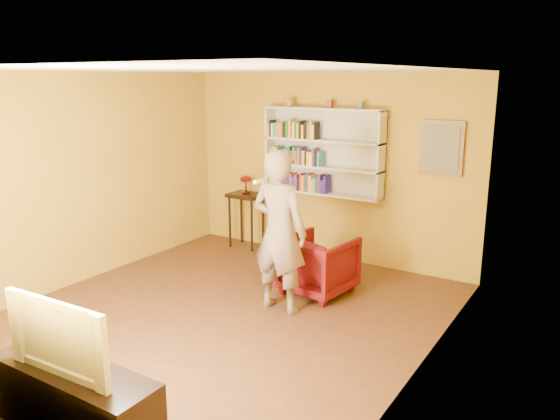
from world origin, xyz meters
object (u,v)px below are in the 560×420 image
Objects in this scene: console_table at (246,203)px; person at (279,232)px; armchair at (318,265)px; ruby_lustre at (246,181)px; television at (68,333)px; tv_cabinet at (75,400)px; bookshelf at (325,152)px.

console_table is 2.48m from person.
console_table is 0.46× the size of person.
console_table is 2.19m from armchair.
ruby_lustre is 4.80m from television.
ruby_lustre is at bearing 110.12° from tv_cabinet.
television is at bearing 88.19° from person.
television is at bearing 0.00° from tv_cabinet.
armchair is at bearing -30.12° from ruby_lustre.
tv_cabinet is (-0.09, -2.74, -0.67)m from person.
person reaches higher than ruby_lustre.
television is at bearing -85.56° from bookshelf.
person is at bearing 86.04° from television.
television is at bearing -69.88° from ruby_lustre.
person is (1.74, -1.76, 0.22)m from console_table.
armchair is (1.87, -1.09, -0.35)m from console_table.
television reaches higher than tv_cabinet.
person is 1.86× the size of television.
ruby_lustre is at bearing -45.46° from person.
person is at bearing -76.87° from bookshelf.
console_table is at bearing -45.46° from person.
armchair is 0.80× the size of television.
armchair is at bearing -64.79° from bookshelf.
tv_cabinet is at bearing -69.88° from ruby_lustre.
person reaches higher than armchair.
bookshelf is at bearing 94.44° from tv_cabinet.
person is (0.45, -1.92, -0.66)m from bookshelf.
tv_cabinet is at bearing 93.59° from armchair.
armchair reaches higher than tv_cabinet.
bookshelf is at bearing -76.87° from person.
television is (0.00, 0.00, 0.55)m from tv_cabinet.
console_table is 1.07× the size of armchair.
tv_cabinet is at bearing -69.88° from console_table.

